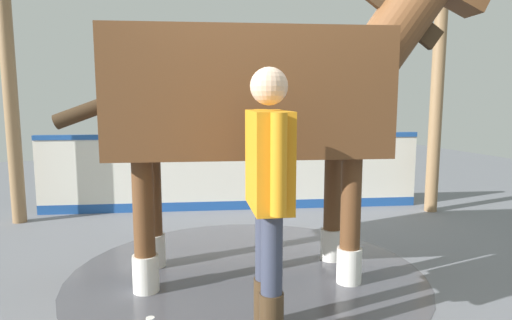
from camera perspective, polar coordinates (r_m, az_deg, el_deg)
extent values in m
cube|color=slate|center=(4.12, 2.01, -13.39)|extent=(16.00, 16.00, 0.02)
cylinder|color=#4C4C54|center=(3.95, -1.14, -14.17)|extent=(2.99, 2.99, 0.00)
cube|color=silver|center=(5.95, -2.93, -1.80)|extent=(1.23, 4.86, 0.95)
cube|color=#1E4C99|center=(5.88, -2.97, 3.06)|extent=(1.26, 4.87, 0.06)
cube|color=#1E4C99|center=(6.03, -2.90, -5.70)|extent=(1.24, 4.86, 0.12)
cylinder|color=olive|center=(6.22, 21.81, 6.09)|extent=(0.16, 0.16, 2.68)
cylinder|color=olive|center=(5.97, -28.52, 5.62)|extent=(0.16, 0.16, 2.68)
cube|color=brown|center=(3.65, -1.21, 8.38)|extent=(1.43, 2.28, 0.95)
cylinder|color=brown|center=(4.17, 9.66, -5.58)|extent=(0.16, 0.16, 1.04)
cylinder|color=silver|center=(4.28, 9.54, -10.46)|extent=(0.20, 0.20, 0.29)
cylinder|color=brown|center=(3.69, 11.85, -7.47)|extent=(0.16, 0.16, 1.04)
cylinder|color=silver|center=(3.80, 11.69, -12.91)|extent=(0.20, 0.20, 0.29)
cylinder|color=brown|center=(4.06, -12.94, -6.08)|extent=(0.16, 0.16, 1.04)
cylinder|color=silver|center=(4.16, -12.77, -11.07)|extent=(0.20, 0.20, 0.29)
cylinder|color=brown|center=(3.55, -13.97, -8.14)|extent=(0.16, 0.16, 1.04)
cylinder|color=silver|center=(3.67, -13.76, -13.75)|extent=(0.20, 0.20, 0.29)
cylinder|color=brown|center=(3.99, 17.30, 15.66)|extent=(0.63, 0.97, 1.02)
cube|color=#382819|center=(4.01, 17.39, 17.69)|extent=(0.25, 0.79, 0.63)
cylinder|color=#382819|center=(3.74, -19.28, 6.39)|extent=(0.28, 0.71, 0.35)
cylinder|color=#47331E|center=(2.88, 1.96, -19.46)|extent=(0.15, 0.15, 0.33)
cylinder|color=#383D51|center=(2.71, 2.00, -11.70)|extent=(0.13, 0.13, 0.50)
cylinder|color=#47331E|center=(3.07, 1.17, -17.62)|extent=(0.15, 0.15, 0.33)
cylinder|color=#383D51|center=(2.92, 1.19, -10.28)|extent=(0.13, 0.13, 0.50)
cube|color=orange|center=(2.69, 1.62, 0.01)|extent=(0.51, 0.31, 0.59)
cylinder|color=orange|center=(2.40, 2.88, -0.61)|extent=(0.09, 0.09, 0.56)
cylinder|color=orange|center=(2.97, 0.61, 1.07)|extent=(0.09, 0.09, 0.56)
sphere|color=beige|center=(2.66, 1.66, 9.32)|extent=(0.22, 0.22, 0.22)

